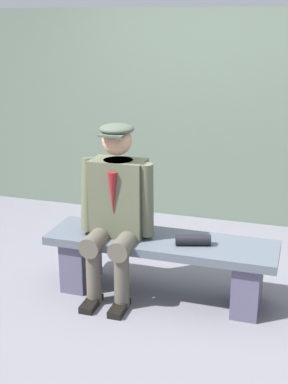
{
  "coord_description": "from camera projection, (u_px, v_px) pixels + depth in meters",
  "views": [
    {
      "loc": [
        -0.94,
        3.42,
        1.98
      ],
      "look_at": [
        0.13,
        0.0,
        0.81
      ],
      "focal_mm": 48.79,
      "sensor_mm": 36.0,
      "label": 1
    }
  ],
  "objects": [
    {
      "name": "ground_plane",
      "position": [
        160.0,
        295.0,
        3.98
      ],
      "size": [
        30.0,
        30.0,
        0.0
      ],
      "primitive_type": "plane",
      "color": "slate"
    },
    {
      "name": "bench",
      "position": [
        161.0,
        258.0,
        3.89
      ],
      "size": [
        1.71,
        0.47,
        0.46
      ],
      "color": "#4E5762",
      "rests_on": "ground"
    },
    {
      "name": "seated_man",
      "position": [
        116.0,
        206.0,
        3.8
      ],
      "size": [
        0.57,
        0.56,
        1.3
      ],
      "color": "#535841",
      "rests_on": "ground"
    },
    {
      "name": "stadium_wall",
      "position": [
        210.0,
        117.0,
        5.32
      ],
      "size": [
        12.0,
        0.24,
        2.12
      ],
      "primitive_type": "cube",
      "color": "#5C6C5C",
      "rests_on": "ground"
    },
    {
      "name": "rolled_magazine",
      "position": [
        193.0,
        240.0,
        3.72
      ],
      "size": [
        0.26,
        0.15,
        0.08
      ],
      "primitive_type": "cylinder",
      "rotation": [
        0.0,
        1.57,
        0.29
      ],
      "color": "black",
      "rests_on": "bench"
    }
  ]
}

